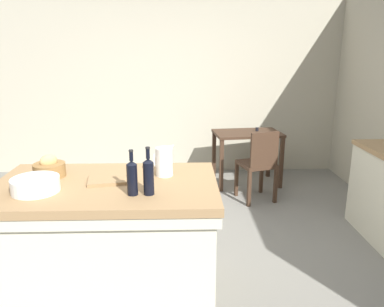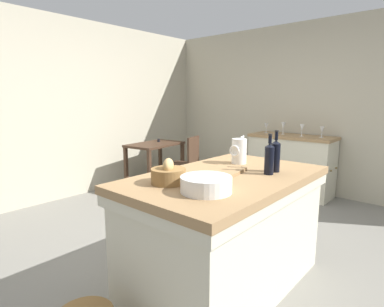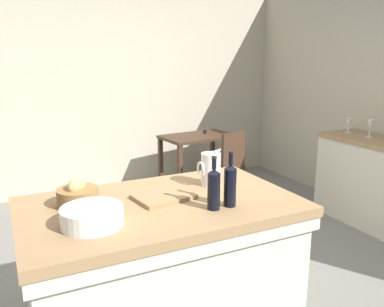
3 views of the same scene
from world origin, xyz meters
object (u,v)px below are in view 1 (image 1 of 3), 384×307
writing_desk (247,141)px  pitcher (164,161)px  island_table (109,234)px  wash_bowl (35,185)px  bread_basket (49,169)px  wine_bottle_dark (149,176)px  cutting_board (112,179)px  wine_bottle_amber (132,177)px  wooden_chair (259,163)px

writing_desk → pitcher: (-1.05, -2.25, 0.39)m
island_table → writing_desk: bearing=58.6°
island_table → writing_desk: island_table is taller
wash_bowl → bread_basket: bread_basket is taller
wine_bottle_dark → pitcher: bearing=77.6°
cutting_board → wine_bottle_dark: bearing=-43.5°
wine_bottle_amber → pitcher: bearing=63.7°
wooden_chair → pitcher: size_ratio=3.47×
wash_bowl → wine_bottle_amber: wine_bottle_amber is taller
wooden_chair → wine_bottle_dark: size_ratio=2.77×
wooden_chair → pitcher: pitcher is taller
island_table → wine_bottle_dark: size_ratio=4.97×
wooden_chair → writing_desk: bearing=93.1°
writing_desk → island_table: bearing=-121.4°
island_table → wine_bottle_dark: wine_bottle_dark is taller
writing_desk → wine_bottle_amber: size_ratio=3.10×
island_table → wine_bottle_amber: size_ratio=5.25×
wooden_chair → cutting_board: size_ratio=2.66×
wooden_chair → wine_bottle_dark: wine_bottle_dark is taller
wash_bowl → cutting_board: wash_bowl is taller
cutting_board → wine_bottle_dark: (0.30, -0.28, 0.12)m
pitcher → bread_basket: pitcher is taller
island_table → wine_bottle_amber: (0.23, -0.23, 0.54)m
writing_desk → wash_bowl: wash_bowl is taller
wine_bottle_amber → wine_bottle_dark: bearing=1.4°
wine_bottle_dark → bread_basket: bearing=153.6°
wine_bottle_dark → wine_bottle_amber: wine_bottle_dark is taller
cutting_board → wine_bottle_amber: wine_bottle_amber is taller
pitcher → bread_basket: size_ratio=1.10×
wash_bowl → cutting_board: size_ratio=0.93×
island_table → wine_bottle_dark: 0.68m
writing_desk → wooden_chair: 0.66m
cutting_board → wine_bottle_dark: wine_bottle_dark is taller
wash_bowl → cutting_board: bearing=23.5°
writing_desk → wash_bowl: 3.22m
writing_desk → wine_bottle_dark: size_ratio=2.93×
wooden_chair → wine_bottle_amber: bearing=-122.5°
wooden_chair → wine_bottle_amber: size_ratio=2.93×
writing_desk → bread_basket: 2.98m
bread_basket → pitcher: bearing=-0.2°
writing_desk → cutting_board: size_ratio=2.81×
cutting_board → wine_bottle_dark: size_ratio=1.04×
wooden_chair → bread_basket: bread_basket is taller
writing_desk → wine_bottle_dark: (-1.13, -2.64, 0.40)m
pitcher → bread_basket: 0.87m
writing_desk → wine_bottle_dark: bearing=-113.2°
wash_bowl → island_table: bearing=19.8°
writing_desk → cutting_board: cutting_board is taller
wine_bottle_dark → cutting_board: bearing=136.5°
cutting_board → bread_basket: bearing=167.4°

